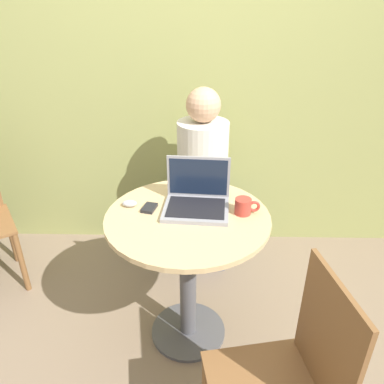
# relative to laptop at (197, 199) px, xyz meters

# --- Properties ---
(ground_plane) EXTENTS (12.00, 12.00, 0.00)m
(ground_plane) POSITION_rel_laptop_xyz_m (-0.04, -0.08, -0.83)
(ground_plane) COLOR #7F6B56
(back_wall) EXTENTS (7.00, 0.05, 2.60)m
(back_wall) POSITION_rel_laptop_xyz_m (-0.04, 0.90, 0.47)
(back_wall) COLOR #939956
(back_wall) RESTS_ON ground_plane
(round_table) EXTENTS (0.79, 0.79, 0.78)m
(round_table) POSITION_rel_laptop_xyz_m (-0.04, -0.08, -0.25)
(round_table) COLOR #4C4C51
(round_table) RESTS_ON ground_plane
(laptop) EXTENTS (0.33, 0.28, 0.23)m
(laptop) POSITION_rel_laptop_xyz_m (0.00, 0.00, 0.00)
(laptop) COLOR gray
(laptop) RESTS_ON round_table
(cell_phone) EXTENTS (0.08, 0.10, 0.02)m
(cell_phone) POSITION_rel_laptop_xyz_m (-0.23, -0.02, -0.04)
(cell_phone) COLOR black
(cell_phone) RESTS_ON round_table
(computer_mouse) EXTENTS (0.07, 0.04, 0.03)m
(computer_mouse) POSITION_rel_laptop_xyz_m (-0.33, 0.00, -0.03)
(computer_mouse) COLOR #B2B2B7
(computer_mouse) RESTS_ON round_table
(coffee_cup) EXTENTS (0.12, 0.08, 0.08)m
(coffee_cup) POSITION_rel_laptop_xyz_m (0.22, -0.05, -0.01)
(coffee_cup) COLOR #B2382D
(coffee_cup) RESTS_ON round_table
(person_seated) EXTENTS (0.36, 0.50, 1.24)m
(person_seated) POSITION_rel_laptop_xyz_m (0.02, 0.60, -0.30)
(person_seated) COLOR #3D4766
(person_seated) RESTS_ON ground_plane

